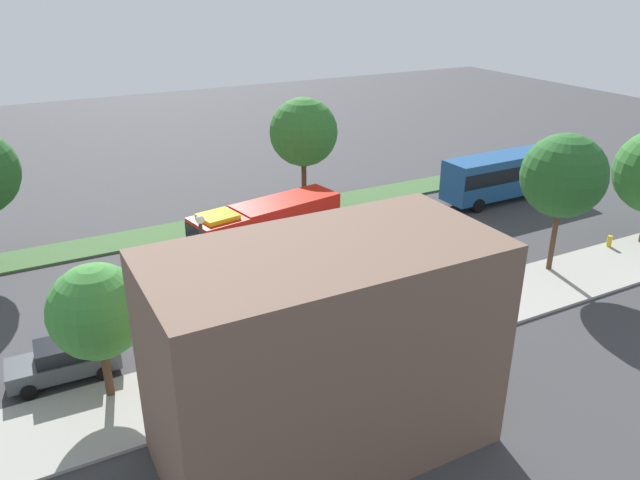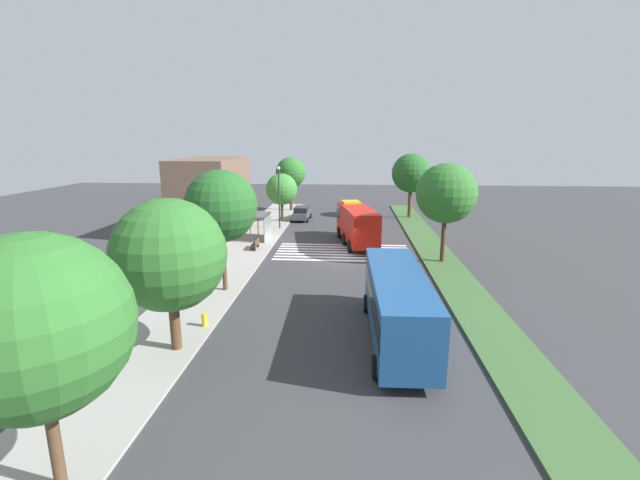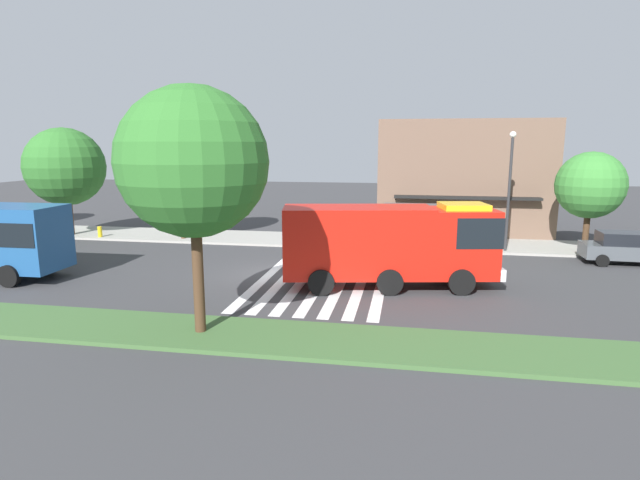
{
  "view_description": "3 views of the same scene",
  "coord_description": "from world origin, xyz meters",
  "px_view_note": "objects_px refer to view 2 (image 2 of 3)",
  "views": [
    {
      "loc": [
        18.46,
        29.4,
        15.67
      ],
      "look_at": [
        2.89,
        0.11,
        1.28
      ],
      "focal_mm": 34.64,
      "sensor_mm": 36.0,
      "label": 1
    },
    {
      "loc": [
        -34.46,
        -0.53,
        9.83
      ],
      "look_at": [
        1.55,
        1.96,
        1.33
      ],
      "focal_mm": 24.35,
      "sensor_mm": 36.0,
      "label": 2
    },
    {
      "loc": [
        6.48,
        -22.91,
        6.17
      ],
      "look_at": [
        2.38,
        0.15,
        1.74
      ],
      "focal_mm": 28.44,
      "sensor_mm": 36.0,
      "label": 3
    }
  ],
  "objects_px": {
    "transit_bus": "(397,301)",
    "sidewalk_tree_center": "(221,206)",
    "bus_stop_shelter": "(264,222)",
    "bench_near_shelter": "(255,244)",
    "sidewalk_tree_east": "(282,189)",
    "fire_truck": "(356,223)",
    "sidewalk_tree_west": "(169,255)",
    "street_lamp": "(279,193)",
    "median_tree_far_west": "(446,194)",
    "sidewalk_tree_far_west": "(36,326)",
    "median_tree_west": "(411,173)",
    "sidewalk_tree_far_east": "(291,173)",
    "fire_hydrant": "(204,320)",
    "parked_car_west": "(302,213)"
  },
  "relations": [
    {
      "from": "fire_truck",
      "to": "fire_hydrant",
      "type": "height_order",
      "value": "fire_truck"
    },
    {
      "from": "parked_car_west",
      "to": "sidewalk_tree_center",
      "type": "distance_m",
      "value": 26.25
    },
    {
      "from": "sidewalk_tree_center",
      "to": "sidewalk_tree_far_east",
      "type": "bearing_deg",
      "value": 0.0
    },
    {
      "from": "transit_bus",
      "to": "street_lamp",
      "type": "xyz_separation_m",
      "value": [
        26.31,
        10.07,
        2.04
      ]
    },
    {
      "from": "bus_stop_shelter",
      "to": "bench_near_shelter",
      "type": "bearing_deg",
      "value": 179.58
    },
    {
      "from": "median_tree_west",
      "to": "fire_hydrant",
      "type": "relative_size",
      "value": 11.27
    },
    {
      "from": "parked_car_west",
      "to": "street_lamp",
      "type": "relative_size",
      "value": 0.66
    },
    {
      "from": "bench_near_shelter",
      "to": "street_lamp",
      "type": "xyz_separation_m",
      "value": [
        9.31,
        -0.7,
        3.49
      ]
    },
    {
      "from": "median_tree_west",
      "to": "median_tree_far_west",
      "type": "bearing_deg",
      "value": 180.0
    },
    {
      "from": "sidewalk_tree_center",
      "to": "median_tree_west",
      "type": "height_order",
      "value": "median_tree_west"
    },
    {
      "from": "street_lamp",
      "to": "median_tree_far_west",
      "type": "xyz_separation_m",
      "value": [
        -12.16,
        -15.17,
        1.54
      ]
    },
    {
      "from": "median_tree_west",
      "to": "bench_near_shelter",
      "type": "bearing_deg",
      "value": 137.47
    },
    {
      "from": "street_lamp",
      "to": "sidewalk_tree_west",
      "type": "distance_m",
      "value": 28.17
    },
    {
      "from": "sidewalk_tree_far_east",
      "to": "median_tree_west",
      "type": "xyz_separation_m",
      "value": [
        -4.51,
        -15.57,
        0.36
      ]
    },
    {
      "from": "fire_truck",
      "to": "sidewalk_tree_east",
      "type": "bearing_deg",
      "value": 29.25
    },
    {
      "from": "median_tree_far_west",
      "to": "transit_bus",
      "type": "bearing_deg",
      "value": 160.21
    },
    {
      "from": "sidewalk_tree_center",
      "to": "median_tree_west",
      "type": "relative_size",
      "value": 0.99
    },
    {
      "from": "street_lamp",
      "to": "sidewalk_tree_east",
      "type": "bearing_deg",
      "value": 5.23
    },
    {
      "from": "bench_near_shelter",
      "to": "median_tree_far_west",
      "type": "distance_m",
      "value": 16.88
    },
    {
      "from": "fire_hydrant",
      "to": "sidewalk_tree_east",
      "type": "bearing_deg",
      "value": 0.95
    },
    {
      "from": "sidewalk_tree_west",
      "to": "sidewalk_tree_east",
      "type": "bearing_deg",
      "value": -0.0
    },
    {
      "from": "sidewalk_tree_far_east",
      "to": "median_tree_west",
      "type": "distance_m",
      "value": 16.21
    },
    {
      "from": "sidewalk_tree_far_west",
      "to": "sidewalk_tree_center",
      "type": "xyz_separation_m",
      "value": [
        16.59,
        0.0,
        0.58
      ]
    },
    {
      "from": "sidewalk_tree_far_east",
      "to": "fire_hydrant",
      "type": "bearing_deg",
      "value": -179.25
    },
    {
      "from": "sidewalk_tree_far_west",
      "to": "median_tree_west",
      "type": "relative_size",
      "value": 0.94
    },
    {
      "from": "fire_truck",
      "to": "median_tree_far_west",
      "type": "xyz_separation_m",
      "value": [
        -6.11,
        -6.86,
        3.57
      ]
    },
    {
      "from": "parked_car_west",
      "to": "street_lamp",
      "type": "distance_m",
      "value": 6.81
    },
    {
      "from": "bench_near_shelter",
      "to": "median_tree_west",
      "type": "bearing_deg",
      "value": -42.53
    },
    {
      "from": "sidewalk_tree_east",
      "to": "sidewalk_tree_far_east",
      "type": "distance_m",
      "value": 8.23
    },
    {
      "from": "sidewalk_tree_east",
      "to": "median_tree_far_west",
      "type": "bearing_deg",
      "value": -136.71
    },
    {
      "from": "parked_car_west",
      "to": "bus_stop_shelter",
      "type": "xyz_separation_m",
      "value": [
        -11.04,
        2.46,
        1.02
      ]
    },
    {
      "from": "sidewalk_tree_far_west",
      "to": "median_tree_west",
      "type": "distance_m",
      "value": 47.21
    },
    {
      "from": "sidewalk_tree_far_west",
      "to": "median_tree_far_west",
      "type": "bearing_deg",
      "value": -32.5
    },
    {
      "from": "transit_bus",
      "to": "fire_truck",
      "type": "bearing_deg",
      "value": -176.1
    },
    {
      "from": "median_tree_west",
      "to": "sidewalk_tree_west",
      "type": "bearing_deg",
      "value": 156.7
    },
    {
      "from": "sidewalk_tree_east",
      "to": "bus_stop_shelter",
      "type": "bearing_deg",
      "value": 178.42
    },
    {
      "from": "sidewalk_tree_west",
      "to": "sidewalk_tree_center",
      "type": "xyz_separation_m",
      "value": [
        8.17,
        -0.0,
        0.96
      ]
    },
    {
      "from": "parked_car_west",
      "to": "sidewalk_tree_west",
      "type": "relative_size",
      "value": 0.63
    },
    {
      "from": "fire_hydrant",
      "to": "street_lamp",
      "type": "bearing_deg",
      "value": 0.22
    },
    {
      "from": "fire_truck",
      "to": "sidewalk_tree_west",
      "type": "bearing_deg",
      "value": 147.86
    },
    {
      "from": "fire_hydrant",
      "to": "fire_truck",
      "type": "bearing_deg",
      "value": -22.71
    },
    {
      "from": "sidewalk_tree_far_west",
      "to": "sidewalk_tree_center",
      "type": "height_order",
      "value": "sidewalk_tree_center"
    },
    {
      "from": "sidewalk_tree_east",
      "to": "sidewalk_tree_far_east",
      "type": "height_order",
      "value": "sidewalk_tree_far_east"
    },
    {
      "from": "bus_stop_shelter",
      "to": "median_tree_west",
      "type": "bearing_deg",
      "value": -49.98
    },
    {
      "from": "transit_bus",
      "to": "sidewalk_tree_center",
      "type": "relative_size",
      "value": 1.31
    },
    {
      "from": "sidewalk_tree_west",
      "to": "median_tree_far_west",
      "type": "bearing_deg",
      "value": -44.2
    },
    {
      "from": "sidewalk_tree_east",
      "to": "median_tree_west",
      "type": "relative_size",
      "value": 0.72
    },
    {
      "from": "bench_near_shelter",
      "to": "sidewalk_tree_far_west",
      "type": "height_order",
      "value": "sidewalk_tree_far_west"
    },
    {
      "from": "fire_truck",
      "to": "sidewalk_tree_west",
      "type": "distance_m",
      "value": 23.92
    },
    {
      "from": "transit_bus",
      "to": "median_tree_west",
      "type": "xyz_separation_m",
      "value": [
        34.29,
        -5.09,
        3.57
      ]
    }
  ]
}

